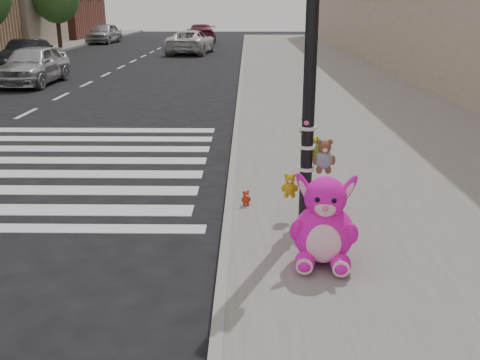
# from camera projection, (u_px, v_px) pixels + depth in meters

# --- Properties ---
(ground) EXTENTS (120.00, 120.00, 0.00)m
(ground) POSITION_uv_depth(u_px,v_px,m) (76.00, 297.00, 5.68)
(ground) COLOR black
(ground) RESTS_ON ground
(sidewalk_near) EXTENTS (7.00, 80.00, 0.14)m
(sidewalk_near) POSITION_uv_depth(u_px,v_px,m) (360.00, 112.00, 15.09)
(sidewalk_near) COLOR slate
(sidewalk_near) RESTS_ON ground
(curb_edge) EXTENTS (0.12, 80.00, 0.15)m
(curb_edge) POSITION_uv_depth(u_px,v_px,m) (238.00, 112.00, 15.14)
(curb_edge) COLOR gray
(curb_edge) RESTS_ON ground
(signal_pole) EXTENTS (0.69, 0.48, 4.00)m
(signal_pole) POSITION_uv_depth(u_px,v_px,m) (311.00, 100.00, 6.80)
(signal_pole) COLOR black
(signal_pole) RESTS_ON sidewalk_near
(pink_bunny) EXTENTS (0.77, 0.86, 1.08)m
(pink_bunny) POSITION_uv_depth(u_px,v_px,m) (324.00, 227.00, 6.00)
(pink_bunny) COLOR #F514BD
(pink_bunny) RESTS_ON sidewalk_near
(red_teddy) EXTENTS (0.18, 0.16, 0.22)m
(red_teddy) POSITION_uv_depth(u_px,v_px,m) (246.00, 198.00, 7.86)
(red_teddy) COLOR red
(red_teddy) RESTS_ON sidewalk_near
(car_silver_far) EXTENTS (1.79, 4.42, 1.50)m
(car_silver_far) POSITION_uv_depth(u_px,v_px,m) (33.00, 65.00, 20.67)
(car_silver_far) COLOR #B3B4B8
(car_silver_far) RESTS_ON ground
(car_dark_far) EXTENTS (1.55, 4.11, 1.34)m
(car_dark_far) POSITION_uv_depth(u_px,v_px,m) (26.00, 54.00, 26.40)
(car_dark_far) COLOR black
(car_dark_far) RESTS_ON ground
(car_white_near) EXTENTS (2.98, 5.47, 1.45)m
(car_white_near) POSITION_uv_depth(u_px,v_px,m) (191.00, 42.00, 33.88)
(car_white_near) COLOR silver
(car_white_near) RESTS_ON ground
(car_maroon_near) EXTENTS (2.96, 5.45, 1.50)m
(car_maroon_near) POSITION_uv_depth(u_px,v_px,m) (201.00, 34.00, 43.38)
(car_maroon_near) COLOR maroon
(car_maroon_near) RESTS_ON ground
(car_silver_deep) EXTENTS (2.26, 4.80, 1.59)m
(car_silver_deep) POSITION_uv_depth(u_px,v_px,m) (104.00, 33.00, 43.14)
(car_silver_deep) COLOR #ADADB2
(car_silver_deep) RESTS_ON ground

